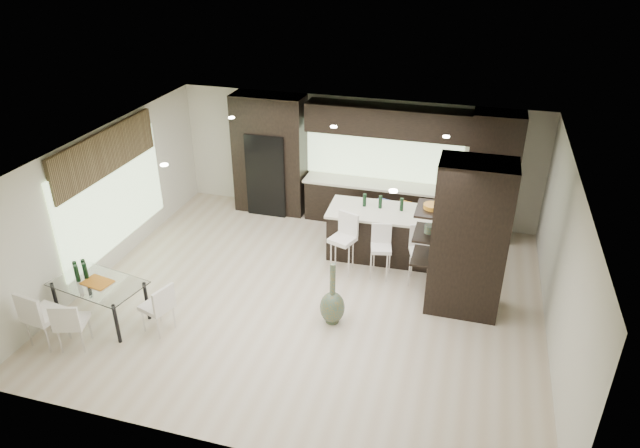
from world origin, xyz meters
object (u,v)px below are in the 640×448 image
(chair_end, at_px, (157,309))
(stool_left, at_px, (342,250))
(stool_right, at_px, (420,262))
(bench, at_px, (399,235))
(chair_near, at_px, (73,325))
(chair_far, at_px, (45,318))
(kitchen_island, at_px, (388,234))
(stool_mid, at_px, (381,257))
(floor_vase, at_px, (332,293))
(dining_table, at_px, (101,301))

(chair_end, bearing_deg, stool_left, -26.59)
(stool_right, xyz_separation_m, bench, (-0.58, 1.25, -0.18))
(chair_near, height_order, chair_far, chair_far)
(kitchen_island, xyz_separation_m, stool_left, (-0.73, -0.82, -0.02))
(stool_mid, height_order, chair_end, stool_mid)
(stool_left, bearing_deg, floor_vase, -61.99)
(kitchen_island, height_order, dining_table, kitchen_island)
(stool_right, bearing_deg, stool_left, 164.96)
(floor_vase, distance_m, chair_end, 2.85)
(kitchen_island, relative_size, dining_table, 1.59)
(floor_vase, distance_m, chair_far, 4.53)
(kitchen_island, distance_m, floor_vase, 2.44)
(chair_end, bearing_deg, floor_vase, -52.49)
(bench, relative_size, floor_vase, 1.26)
(stool_mid, bearing_deg, bench, 70.34)
(kitchen_island, distance_m, stool_left, 1.10)
(stool_right, distance_m, bench, 1.39)
(dining_table, relative_size, chair_far, 1.62)
(stool_right, distance_m, floor_vase, 2.01)
(bench, bearing_deg, dining_table, -120.68)
(bench, bearing_deg, stool_left, -106.85)
(bench, xyz_separation_m, chair_far, (-4.84, -4.57, 0.19))
(chair_near, bearing_deg, bench, 29.07)
(stool_mid, relative_size, floor_vase, 0.74)
(stool_left, distance_m, chair_near, 4.78)
(floor_vase, bearing_deg, stool_mid, 72.26)
(chair_far, xyz_separation_m, chair_end, (1.52, 0.75, -0.06))
(stool_left, distance_m, bench, 1.56)
(floor_vase, xyz_separation_m, chair_far, (-4.18, -1.74, -0.10))
(dining_table, xyz_separation_m, chair_far, (-0.47, -0.75, 0.10))
(kitchen_island, height_order, bench, kitchen_island)
(kitchen_island, height_order, chair_far, kitchen_island)
(stool_left, bearing_deg, chair_near, -116.98)
(stool_right, bearing_deg, stool_mid, 163.33)
(kitchen_island, xyz_separation_m, stool_mid, (0.00, -0.80, -0.08))
(floor_vase, height_order, dining_table, floor_vase)
(kitchen_island, bearing_deg, chair_end, -135.41)
(dining_table, bearing_deg, chair_far, -111.34)
(bench, bearing_deg, chair_far, -118.45)
(stool_right, bearing_deg, chair_near, -161.92)
(bench, xyz_separation_m, chair_near, (-4.37, -4.54, 0.13))
(chair_far, relative_size, chair_end, 1.15)
(stool_mid, distance_m, dining_table, 4.95)
(kitchen_island, xyz_separation_m, bench, (0.16, 0.44, -0.22))
(stool_left, relative_size, stool_right, 1.06)
(bench, distance_m, chair_far, 6.66)
(floor_vase, distance_m, dining_table, 3.85)
(stool_mid, xyz_separation_m, dining_table, (-4.22, -2.58, -0.06))
(stool_left, distance_m, chair_far, 5.16)
(stool_right, xyz_separation_m, floor_vase, (-1.24, -1.57, 0.11))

